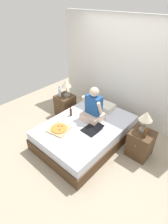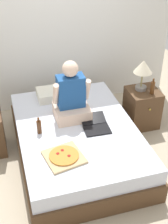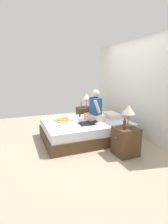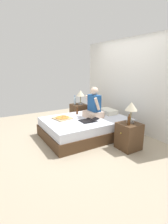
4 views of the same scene
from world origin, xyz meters
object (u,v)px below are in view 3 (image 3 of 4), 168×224
object	(u,v)px
person_seated	(95,109)
beer_bottle_on_bed	(80,114)
lamp_on_left_nightstand	(87,97)
pizza_box	(63,120)
beer_bottle	(125,125)
nightstand_left	(85,116)
water_bottle	(81,104)
laptop	(87,123)
bed	(86,130)
lamp_on_right_nightstand	(129,111)
nightstand_right	(126,141)

from	to	relation	value
person_seated	beer_bottle_on_bed	xyz separation A→B (m)	(-0.46, -0.24, -0.20)
lamp_on_left_nightstand	pizza_box	xyz separation A→B (m)	(0.79, -0.98, -0.42)
lamp_on_left_nightstand	beer_bottle	size ratio (longest dim) A/B	1.96
nightstand_left	water_bottle	xyz separation A→B (m)	(-0.08, -0.09, 0.40)
water_bottle	laptop	distance (m)	1.49
lamp_on_left_nightstand	water_bottle	world-z (taller)	lamp_on_left_nightstand
bed	person_seated	xyz separation A→B (m)	(-0.00, 0.24, 0.52)
water_bottle	nightstand_left	bearing A→B (deg)	48.35
beer_bottle	person_seated	world-z (taller)	person_seated
pizza_box	nightstand_left	bearing A→B (deg)	131.64
lamp_on_right_nightstand	pizza_box	xyz separation A→B (m)	(-1.36, -0.98, -0.42)
laptop	water_bottle	bearing A→B (deg)	164.16
lamp_on_right_nightstand	beer_bottle_on_bed	world-z (taller)	lamp_on_right_nightstand
water_bottle	pizza_box	xyz separation A→B (m)	(0.91, -0.84, -0.21)
bed	nightstand_right	world-z (taller)	nightstand_right
nightstand_left	water_bottle	bearing A→B (deg)	-131.65
person_seated	nightstand_left	bearing A→B (deg)	171.23
water_bottle	nightstand_right	distance (m)	2.34
nightstand_left	pizza_box	xyz separation A→B (m)	(0.83, -0.93, 0.19)
lamp_on_right_nightstand	laptop	xyz separation A→B (m)	(-0.85, -0.54, -0.42)
beer_bottle_on_bed	beer_bottle	bearing A→B (deg)	10.55
laptop	beer_bottle_on_bed	bearing A→B (deg)	172.95
nightstand_right	beer_bottle	distance (m)	0.40
water_bottle	laptop	size ratio (longest dim) A/B	0.64
nightstand_left	nightstand_right	size ratio (longest dim) A/B	1.00
bed	laptop	xyz separation A→B (m)	(0.23, -0.08, 0.26)
beer_bottle	laptop	bearing A→B (deg)	-157.63
person_seated	pizza_box	bearing A→B (deg)	-110.26
beer_bottle_on_bed	lamp_on_right_nightstand	bearing A→B (deg)	16.46
laptop	pizza_box	xyz separation A→B (m)	(-0.51, -0.44, -0.00)
laptop	pizza_box	bearing A→B (deg)	-139.23
nightstand_right	lamp_on_left_nightstand	bearing A→B (deg)	178.68
laptop	pizza_box	world-z (taller)	laptop
lamp_on_left_nightstand	nightstand_right	size ratio (longest dim) A/B	0.78
lamp_on_left_nightstand	person_seated	bearing A→B (deg)	-11.69
lamp_on_left_nightstand	lamp_on_right_nightstand	distance (m)	2.15
person_seated	pizza_box	xyz separation A→B (m)	(-0.28, -0.76, -0.27)
nightstand_right	person_seated	size ratio (longest dim) A/B	0.74
bed	nightstand_left	distance (m)	1.19
lamp_on_right_nightstand	person_seated	distance (m)	1.11
beer_bottle	laptop	world-z (taller)	beer_bottle
nightstand_left	nightstand_right	distance (m)	2.22
laptop	nightstand_right	bearing A→B (deg)	29.13
nightstand_right	person_seated	world-z (taller)	person_seated
lamp_on_left_nightstand	nightstand_right	world-z (taller)	lamp_on_left_nightstand
water_bottle	pizza_box	world-z (taller)	water_bottle
nightstand_left	person_seated	size ratio (longest dim) A/B	0.74
bed	person_seated	bearing A→B (deg)	90.37
lamp_on_right_nightstand	pizza_box	size ratio (longest dim) A/B	0.96
water_bottle	nightstand_right	size ratio (longest dim) A/B	0.48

